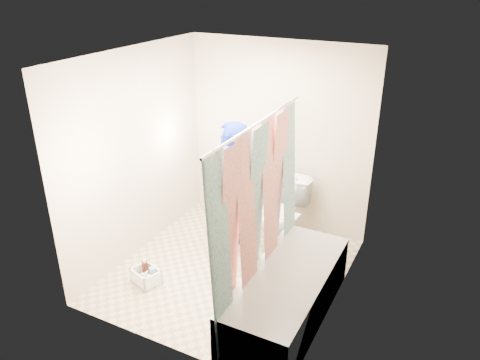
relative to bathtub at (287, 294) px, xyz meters
The scene contains 14 objects.
floor 0.99m from the bathtub, 153.43° to the left, with size 2.60×2.60×0.00m, color tan.
ceiling 2.33m from the bathtub, 153.43° to the left, with size 2.40×2.60×0.02m, color silver.
wall_back 2.14m from the bathtub, 116.23° to the left, with size 2.40×0.02×2.40m, color #BBAD90.
wall_front 1.54m from the bathtub, 134.17° to the right, with size 2.40×0.02×2.40m, color #BBAD90.
wall_left 2.29m from the bathtub, 168.29° to the left, with size 0.02×2.60×2.40m, color #BBAD90.
wall_right 1.08m from the bathtub, 50.53° to the left, with size 0.02×2.60×2.40m, color #BBAD90.
bathtub is the anchor object (origin of this frame).
curtain_rod 1.71m from the bathtub, behind, with size 0.02×0.02×1.90m, color silver.
shower_curtain 0.82m from the bathtub, behind, with size 0.06×1.75×1.80m, color white.
toilet 1.35m from the bathtub, 114.46° to the left, with size 0.45×0.79×0.81m, color white.
tank_lid 1.25m from the bathtub, 117.27° to the left, with size 0.50×0.22×0.04m, color white.
tank_internals 1.64m from the bathtub, 112.26° to the left, with size 0.20×0.06×0.26m.
plumber 1.43m from the bathtub, 142.70° to the left, with size 0.59×0.39×1.63m, color #0F3496.
cleaning_caddy 1.57m from the bathtub, behind, with size 0.35×0.31×0.22m.
Camera 1 is at (2.10, -3.89, 3.15)m, focal length 35.00 mm.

